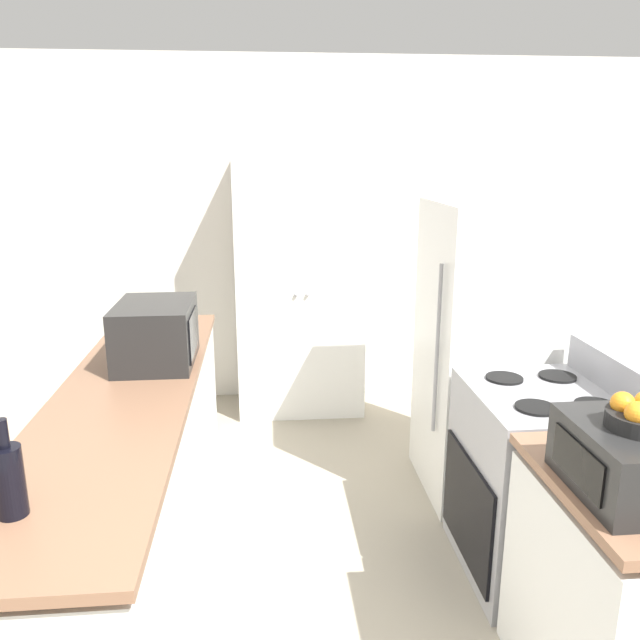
# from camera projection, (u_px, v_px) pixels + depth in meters

# --- Properties ---
(wall_back) EXTENTS (7.00, 0.06, 2.60)m
(wall_back) POSITION_uv_depth(u_px,v_px,m) (301.00, 234.00, 4.82)
(wall_back) COLOR silver
(wall_back) RESTS_ON ground_plane
(counter_left) EXTENTS (0.60, 2.65, 0.89)m
(counter_left) POSITION_uv_depth(u_px,v_px,m) (132.00, 485.00, 2.86)
(counter_left) COLOR silver
(counter_left) RESTS_ON ground_plane
(counter_right) EXTENTS (0.60, 0.77, 0.89)m
(counter_right) POSITION_uv_depth(u_px,v_px,m) (628.00, 602.00, 2.12)
(counter_right) COLOR silver
(counter_right) RESTS_ON ground_plane
(pantry_cabinet) EXTENTS (0.92, 0.55, 1.90)m
(pantry_cabinet) POSITION_uv_depth(u_px,v_px,m) (300.00, 286.00, 4.60)
(pantry_cabinet) COLOR white
(pantry_cabinet) RESTS_ON ground_plane
(stove) EXTENTS (0.66, 0.72, 1.05)m
(stove) POSITION_uv_depth(u_px,v_px,m) (538.00, 482.00, 2.85)
(stove) COLOR #9E9EA3
(stove) RESTS_ON ground_plane
(refrigerator) EXTENTS (0.74, 0.74, 1.66)m
(refrigerator) POSITION_uv_depth(u_px,v_px,m) (491.00, 351.00, 3.50)
(refrigerator) COLOR white
(refrigerator) RESTS_ON ground_plane
(microwave) EXTENTS (0.37, 0.50, 0.31)m
(microwave) POSITION_uv_depth(u_px,v_px,m) (156.00, 333.00, 3.08)
(microwave) COLOR black
(microwave) RESTS_ON counter_left
(wine_bottle) EXTENTS (0.09, 0.09, 0.30)m
(wine_bottle) POSITION_uv_depth(u_px,v_px,m) (9.00, 479.00, 1.78)
(wine_bottle) COLOR black
(wine_bottle) RESTS_ON counter_left
(toaster_oven) EXTENTS (0.32, 0.43, 0.22)m
(toaster_oven) POSITION_uv_depth(u_px,v_px,m) (627.00, 461.00, 1.90)
(toaster_oven) COLOR black
(toaster_oven) RESTS_ON counter_right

